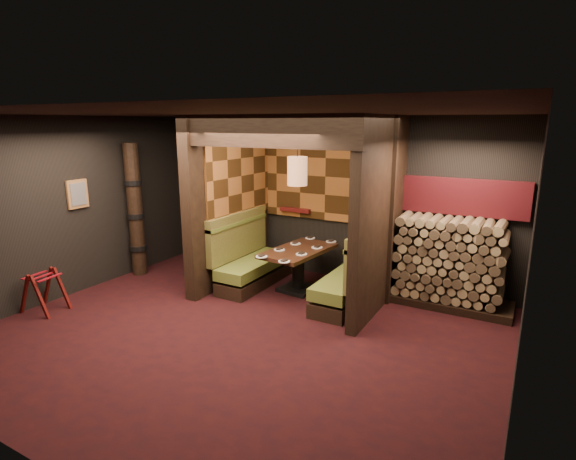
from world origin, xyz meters
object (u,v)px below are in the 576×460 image
at_px(luggage_rack, 44,290).
at_px(firewood_stack, 455,263).
at_px(booth_bench_left, 249,262).
at_px(booth_bench_right, 352,280).
at_px(pendant_lamp, 297,171).
at_px(totem_column, 135,211).
at_px(dining_table, 298,263).

xyz_separation_m(luggage_rack, firewood_stack, (5.25, 3.15, 0.35)).
height_order(booth_bench_left, firewood_stack, firewood_stack).
height_order(booth_bench_right, pendant_lamp, pendant_lamp).
height_order(booth_bench_left, totem_column, totem_column).
relative_size(booth_bench_left, booth_bench_right, 1.00).
bearing_deg(firewood_stack, pendant_lamp, -165.23).
height_order(booth_bench_right, totem_column, totem_column).
bearing_deg(booth_bench_right, booth_bench_left, 180.00).
height_order(booth_bench_right, dining_table, booth_bench_right).
bearing_deg(dining_table, booth_bench_right, -7.29).
xyz_separation_m(booth_bench_left, booth_bench_right, (1.89, 0.00, 0.00)).
distance_m(pendant_lamp, luggage_rack, 4.20).
bearing_deg(booth_bench_left, dining_table, 8.22).
bearing_deg(luggage_rack, booth_bench_left, 50.71).
distance_m(booth_bench_right, firewood_stack, 1.55).
height_order(booth_bench_left, pendant_lamp, pendant_lamp).
bearing_deg(firewood_stack, booth_bench_left, -167.83).
bearing_deg(pendant_lamp, totem_column, -168.08).
bearing_deg(pendant_lamp, booth_bench_right, -4.47).
xyz_separation_m(booth_bench_right, luggage_rack, (-3.90, -2.45, -0.07)).
bearing_deg(luggage_rack, firewood_stack, 30.98).
xyz_separation_m(dining_table, totem_column, (-2.98, -0.68, 0.70)).
bearing_deg(pendant_lamp, dining_table, 90.00).
relative_size(booth_bench_left, pendant_lamp, 1.49).
distance_m(booth_bench_right, pendant_lamp, 1.89).
xyz_separation_m(booth_bench_right, firewood_stack, (1.35, 0.70, 0.28)).
relative_size(pendant_lamp, luggage_rack, 1.61).
bearing_deg(totem_column, dining_table, 12.84).
bearing_deg(pendant_lamp, booth_bench_left, -174.96).
distance_m(booth_bench_left, pendant_lamp, 1.83).
bearing_deg(firewood_stack, dining_table, -166.37).
bearing_deg(totem_column, firewood_stack, 13.19).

